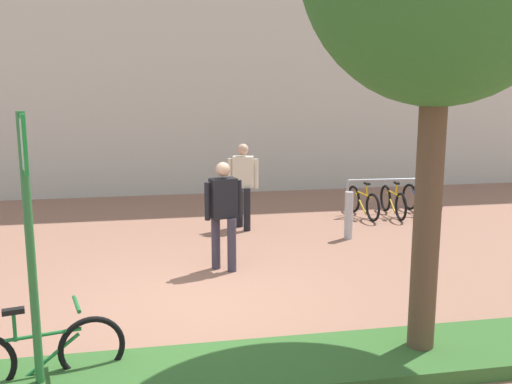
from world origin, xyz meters
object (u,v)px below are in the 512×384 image
at_px(person_shirt_blue, 243,181).
at_px(person_suited_navy, 223,209).
at_px(parking_sign_post, 28,218).
at_px(bike_at_sign, 38,355).
at_px(bike_rack_cluster, 393,200).
at_px(bollard_steel, 349,215).

height_order(person_shirt_blue, person_suited_navy, same).
distance_m(parking_sign_post, person_suited_navy, 4.16).
relative_size(bike_at_sign, person_suited_navy, 0.96).
bearing_deg(bike_at_sign, person_suited_navy, 55.54).
height_order(parking_sign_post, bike_rack_cluster, parking_sign_post).
bearing_deg(person_suited_navy, parking_sign_post, -122.70).
bearing_deg(bike_rack_cluster, person_shirt_blue, -171.03).
relative_size(bike_rack_cluster, person_suited_navy, 1.22).
relative_size(bike_at_sign, bollard_steel, 1.84).
xyz_separation_m(bike_at_sign, bike_rack_cluster, (6.41, 6.33, -0.00)).
bearing_deg(person_shirt_blue, parking_sign_post, -116.28).
height_order(parking_sign_post, bollard_steel, parking_sign_post).
xyz_separation_m(bike_rack_cluster, bollard_steel, (-1.61, -1.65, 0.10)).
relative_size(parking_sign_post, bike_rack_cluster, 1.28).
height_order(bike_rack_cluster, bollard_steel, bollard_steel).
xyz_separation_m(person_shirt_blue, person_suited_navy, (-0.73, -2.51, 0.00)).
relative_size(parking_sign_post, bollard_steel, 2.99).
bearing_deg(bollard_steel, person_shirt_blue, 148.64).
distance_m(parking_sign_post, bike_rack_cluster, 9.21).
xyz_separation_m(parking_sign_post, bike_at_sign, (-0.04, 0.17, -1.40)).
xyz_separation_m(bike_at_sign, bollard_steel, (4.80, 4.68, 0.10)).
height_order(bike_at_sign, person_suited_navy, person_suited_navy).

